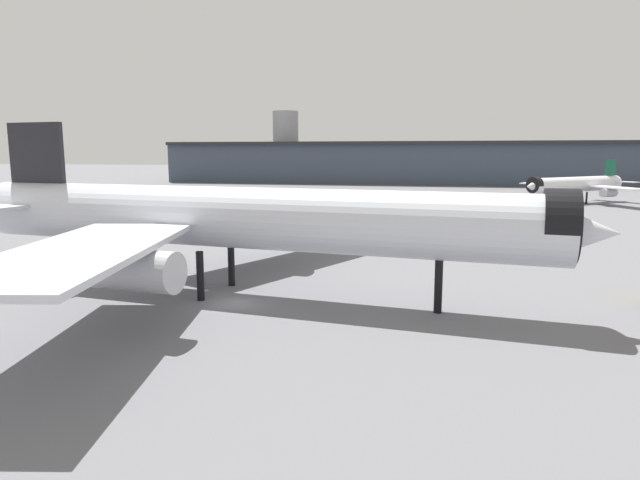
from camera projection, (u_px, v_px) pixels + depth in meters
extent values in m
plane|color=slate|center=(235.00, 303.00, 44.19)|extent=(900.00, 900.00, 0.00)
cylinder|color=silver|center=(242.00, 218.00, 45.67)|extent=(50.95, 10.38, 5.07)
cone|color=silver|center=(576.00, 232.00, 37.61)|extent=(6.07, 5.53, 4.97)
cone|color=silver|center=(8.00, 208.00, 53.73)|extent=(7.07, 5.49, 4.82)
cylinder|color=black|center=(560.00, 226.00, 37.88)|extent=(2.81, 5.34, 5.13)
cube|color=silver|center=(268.00, 208.00, 60.05)|extent=(16.70, 24.14, 0.41)
cylinder|color=#B7BAC1|center=(268.00, 227.00, 57.37)|extent=(7.35, 3.52, 2.79)
cube|color=silver|center=(83.00, 251.00, 33.97)|extent=(12.66, 24.00, 0.41)
cylinder|color=#B7BAC1|center=(129.00, 270.00, 36.41)|extent=(7.35, 3.52, 2.79)
cube|color=black|center=(37.00, 166.00, 51.80)|extent=(6.10, 1.15, 8.12)
cube|color=silver|center=(77.00, 199.00, 58.14)|extent=(5.50, 9.56, 0.30)
cylinder|color=black|center=(438.00, 286.00, 41.23)|extent=(0.61, 0.61, 4.06)
cylinder|color=black|center=(231.00, 264.00, 49.69)|extent=(0.61, 0.61, 4.06)
cylinder|color=black|center=(200.00, 276.00, 44.71)|extent=(0.61, 0.61, 4.06)
cylinder|color=white|center=(576.00, 184.00, 128.80)|extent=(24.81, 23.77, 3.52)
cone|color=white|center=(533.00, 186.00, 121.02)|extent=(5.18, 5.16, 3.45)
cone|color=white|center=(615.00, 182.00, 136.58)|extent=(5.62, 5.57, 3.34)
cylinder|color=black|center=(535.00, 185.00, 121.33)|extent=(3.59, 3.67, 3.55)
cube|color=white|center=(618.00, 188.00, 122.69)|extent=(10.42, 14.65, 0.28)
cylinder|color=#B7BAC1|center=(609.00, 193.00, 123.91)|extent=(4.47, 4.37, 1.93)
cube|color=white|center=(551.00, 184.00, 137.46)|extent=(14.55, 10.97, 0.28)
cylinder|color=#B7BAC1|center=(554.00, 189.00, 135.85)|extent=(4.47, 4.37, 1.93)
cube|color=#0F5138|center=(610.00, 171.00, 134.89)|extent=(2.93, 2.80, 5.63)
cube|color=white|center=(625.00, 182.00, 132.49)|extent=(5.83, 5.94, 0.21)
cube|color=white|center=(597.00, 181.00, 138.69)|extent=(5.83, 5.94, 0.21)
cylinder|color=black|center=(548.00, 200.00, 124.32)|extent=(0.42, 0.42, 2.81)
cylinder|color=black|center=(587.00, 198.00, 128.51)|extent=(0.42, 0.42, 2.81)
cylinder|color=black|center=(572.00, 197.00, 131.64)|extent=(0.42, 0.42, 2.81)
cube|color=#3D4756|center=(429.00, 164.00, 212.36)|extent=(204.82, 29.26, 14.79)
cube|color=#232628|center=(429.00, 143.00, 211.10)|extent=(204.83, 32.14, 1.20)
cylinder|color=#939399|center=(286.00, 147.00, 223.94)|extent=(10.36, 10.36, 28.35)
cube|color=black|center=(389.00, 237.00, 75.69)|extent=(3.00, 3.57, 0.30)
cube|color=#194799|center=(386.00, 230.00, 76.47)|extent=(2.03, 1.91, 1.20)
cube|color=#1E2D38|center=(385.00, 228.00, 76.98)|extent=(1.20, 0.75, 0.60)
cube|color=#194799|center=(391.00, 233.00, 75.05)|extent=(2.35, 2.47, 0.90)
cylinder|color=black|center=(381.00, 237.00, 76.52)|extent=(0.60, 0.75, 0.70)
cylinder|color=black|center=(391.00, 236.00, 77.00)|extent=(0.60, 0.75, 0.70)
cylinder|color=black|center=(387.00, 239.00, 74.42)|extent=(0.60, 0.75, 0.70)
cylinder|color=black|center=(398.00, 239.00, 74.89)|extent=(0.60, 0.75, 0.70)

